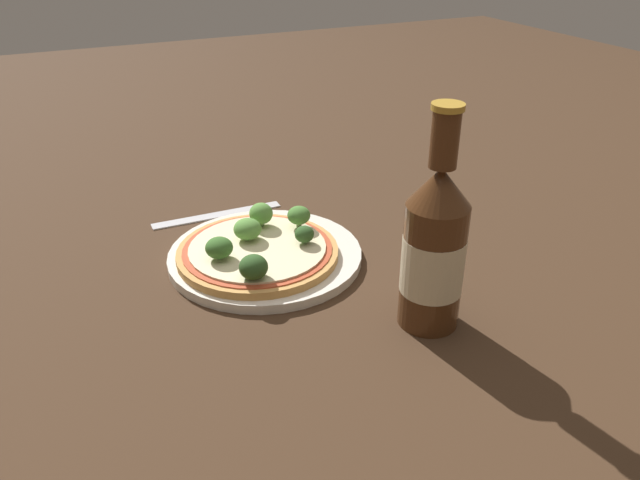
# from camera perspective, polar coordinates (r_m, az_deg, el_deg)

# --- Properties ---
(ground_plane) EXTENTS (3.00, 3.00, 0.00)m
(ground_plane) POSITION_cam_1_polar(r_m,az_deg,el_deg) (0.78, -4.57, -2.37)
(ground_plane) COLOR #3D2819
(plate) EXTENTS (0.24, 0.24, 0.01)m
(plate) POSITION_cam_1_polar(r_m,az_deg,el_deg) (0.79, -5.25, -1.48)
(plate) COLOR silver
(plate) RESTS_ON ground_plane
(pizza) EXTENTS (0.20, 0.20, 0.01)m
(pizza) POSITION_cam_1_polar(r_m,az_deg,el_deg) (0.78, -5.72, -1.04)
(pizza) COLOR tan
(pizza) RESTS_ON plate
(broccoli_floret_0) EXTENTS (0.03, 0.03, 0.03)m
(broccoli_floret_0) POSITION_cam_1_polar(r_m,az_deg,el_deg) (0.81, -1.95, 2.26)
(broccoli_floret_0) COLOR #6B8E51
(broccoli_floret_0) RESTS_ON pizza
(broccoli_floret_1) EXTENTS (0.04, 0.04, 0.03)m
(broccoli_floret_1) POSITION_cam_1_polar(r_m,az_deg,el_deg) (0.79, -6.65, 1.00)
(broccoli_floret_1) COLOR #6B8E51
(broccoli_floret_1) RESTS_ON pizza
(broccoli_floret_2) EXTENTS (0.03, 0.03, 0.03)m
(broccoli_floret_2) POSITION_cam_1_polar(r_m,az_deg,el_deg) (0.75, -9.30, -0.57)
(broccoli_floret_2) COLOR #6B8E51
(broccoli_floret_2) RESTS_ON pizza
(broccoli_floret_3) EXTENTS (0.02, 0.02, 0.02)m
(broccoli_floret_3) POSITION_cam_1_polar(r_m,az_deg,el_deg) (0.77, -1.44, 0.52)
(broccoli_floret_3) COLOR #6B8E51
(broccoli_floret_3) RESTS_ON pizza
(broccoli_floret_4) EXTENTS (0.03, 0.03, 0.03)m
(broccoli_floret_4) POSITION_cam_1_polar(r_m,az_deg,el_deg) (0.82, -5.41, 2.41)
(broccoli_floret_4) COLOR #6B8E51
(broccoli_floret_4) RESTS_ON pizza
(broccoli_floret_5) EXTENTS (0.03, 0.03, 0.03)m
(broccoli_floret_5) POSITION_cam_1_polar(r_m,az_deg,el_deg) (0.71, -6.10, -2.49)
(broccoli_floret_5) COLOR #6B8E51
(broccoli_floret_5) RESTS_ON pizza
(beer_bottle) EXTENTS (0.07, 0.07, 0.24)m
(beer_bottle) POSITION_cam_1_polar(r_m,az_deg,el_deg) (0.65, 10.39, -0.74)
(beer_bottle) COLOR #472814
(beer_bottle) RESTS_ON ground_plane
(fork) EXTENTS (0.02, 0.19, 0.00)m
(fork) POSITION_cam_1_polar(r_m,az_deg,el_deg) (0.92, -9.37, 2.31)
(fork) COLOR silver
(fork) RESTS_ON ground_plane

